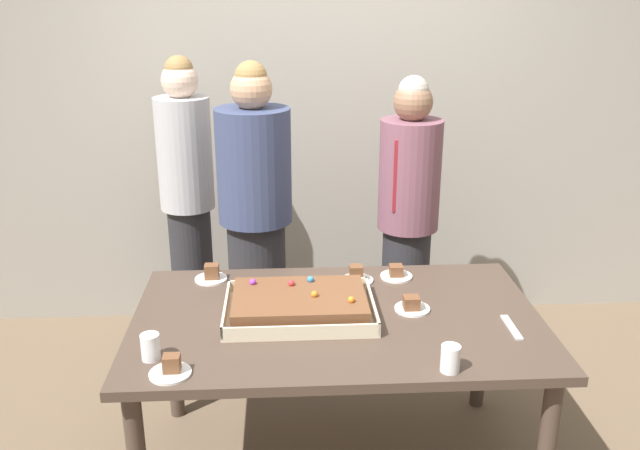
# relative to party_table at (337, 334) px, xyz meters

# --- Properties ---
(interior_back_panel) EXTENTS (8.00, 0.12, 3.00)m
(interior_back_panel) POSITION_rel_party_table_xyz_m (0.00, 1.60, 0.83)
(interior_back_panel) COLOR #9E998E
(interior_back_panel) RESTS_ON ground_plane
(party_table) EXTENTS (1.69, 1.03, 0.75)m
(party_table) POSITION_rel_party_table_xyz_m (0.00, 0.00, 0.00)
(party_table) COLOR #47382D
(party_table) RESTS_ON ground_plane
(sheet_cake) EXTENTS (0.62, 0.45, 0.11)m
(sheet_cake) POSITION_rel_party_table_xyz_m (-0.15, 0.03, 0.13)
(sheet_cake) COLOR beige
(sheet_cake) RESTS_ON party_table
(plated_slice_near_left) EXTENTS (0.15, 0.15, 0.06)m
(plated_slice_near_left) POSITION_rel_party_table_xyz_m (0.32, 0.03, 0.10)
(plated_slice_near_left) COLOR white
(plated_slice_near_left) RESTS_ON party_table
(plated_slice_near_right) EXTENTS (0.15, 0.15, 0.08)m
(plated_slice_near_right) POSITION_rel_party_table_xyz_m (-0.55, 0.40, 0.11)
(plated_slice_near_right) COLOR white
(plated_slice_near_right) RESTS_ON party_table
(plated_slice_far_left) EXTENTS (0.15, 0.15, 0.07)m
(plated_slice_far_left) POSITION_rel_party_table_xyz_m (-0.62, -0.41, 0.10)
(plated_slice_far_left) COLOR white
(plated_slice_far_left) RESTS_ON party_table
(plated_slice_far_right) EXTENTS (0.15, 0.15, 0.06)m
(plated_slice_far_right) POSITION_rel_party_table_xyz_m (0.31, 0.38, 0.10)
(plated_slice_far_right) COLOR white
(plated_slice_far_right) RESTS_ON party_table
(plated_slice_center_front) EXTENTS (0.15, 0.15, 0.08)m
(plated_slice_center_front) POSITION_rel_party_table_xyz_m (0.12, 0.34, 0.11)
(plated_slice_center_front) COLOR white
(plated_slice_center_front) RESTS_ON party_table
(drink_cup_nearest) EXTENTS (0.07, 0.07, 0.10)m
(drink_cup_nearest) POSITION_rel_party_table_xyz_m (-0.71, -0.30, 0.13)
(drink_cup_nearest) COLOR white
(drink_cup_nearest) RESTS_ON party_table
(drink_cup_middle) EXTENTS (0.07, 0.07, 0.10)m
(drink_cup_middle) POSITION_rel_party_table_xyz_m (0.37, -0.44, 0.13)
(drink_cup_middle) COLOR white
(drink_cup_middle) RESTS_ON party_table
(cake_server_utensil) EXTENTS (0.03, 0.20, 0.01)m
(cake_server_utensil) POSITION_rel_party_table_xyz_m (0.69, -0.14, 0.09)
(cake_server_utensil) COLOR silver
(cake_server_utensil) RESTS_ON party_table
(person_serving_front) EXTENTS (0.33, 0.33, 1.62)m
(person_serving_front) POSITION_rel_party_table_xyz_m (0.46, 0.91, 0.17)
(person_serving_front) COLOR #28282D
(person_serving_front) RESTS_ON ground_plane
(person_green_shirt_behind) EXTENTS (0.38, 0.38, 1.71)m
(person_green_shirt_behind) POSITION_rel_party_table_xyz_m (-0.36, 0.82, 0.21)
(person_green_shirt_behind) COLOR #28282D
(person_green_shirt_behind) RESTS_ON ground_plane
(person_striped_tie_right) EXTENTS (0.30, 0.30, 1.70)m
(person_striped_tie_right) POSITION_rel_party_table_xyz_m (-0.75, 1.17, 0.23)
(person_striped_tie_right) COLOR #28282D
(person_striped_tie_right) RESTS_ON ground_plane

